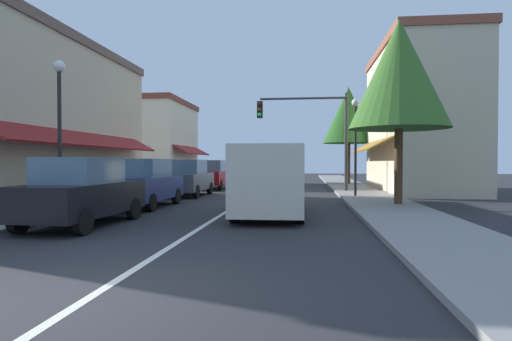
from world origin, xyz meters
The scene contains 17 objects.
ground_plane centered at (0.00, 18.00, 0.00)m, with size 80.00×80.00×0.00m, color #28282B.
sidewalk_left centered at (-5.50, 18.00, 0.06)m, with size 2.60×56.00×0.12m, color gray.
sidewalk_right centered at (5.50, 18.00, 0.06)m, with size 2.60×56.00×0.12m, color gray.
lane_center_stripe centered at (0.00, 18.00, 0.00)m, with size 0.14×52.00×0.01m, color silver.
storefront_left_block centered at (-9.44, 12.00, 3.52)m, with size 6.60×14.20×7.03m.
storefront_right_block centered at (8.90, 20.00, 4.07)m, with size 5.51×10.20×8.15m.
storefront_far_left centered at (-9.56, 28.00, 3.25)m, with size 6.84×8.20×6.50m.
parked_car_nearest_left centered at (-3.12, 5.58, 0.88)m, with size 1.86×4.14×1.77m.
parked_car_second_left centered at (-3.26, 10.16, 0.88)m, with size 1.82×4.12×1.77m.
parked_car_third_left centered at (-3.07, 15.34, 0.88)m, with size 1.81×4.11×1.77m.
parked_car_far_left centered at (-3.08, 20.78, 0.88)m, with size 1.81×4.11×1.77m.
van_in_lane centered at (1.55, 8.21, 1.15)m, with size 2.10×5.23×2.12m.
traffic_signal_mast_arm centered at (3.08, 18.37, 3.66)m, with size 4.88×0.50×5.35m.
street_lamp_left_near centered at (-4.97, 7.64, 3.23)m, with size 0.36×0.36×4.80m.
street_lamp_right_mid centered at (4.90, 15.04, 3.09)m, with size 0.36×0.36×4.55m.
tree_right_near centered at (6.02, 11.35, 4.87)m, with size 3.66×3.66×6.90m.
tree_right_far centered at (5.67, 26.14, 4.99)m, with size 3.64×3.64×7.01m.
Camera 1 is at (2.60, -4.81, 1.65)m, focal length 29.92 mm.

